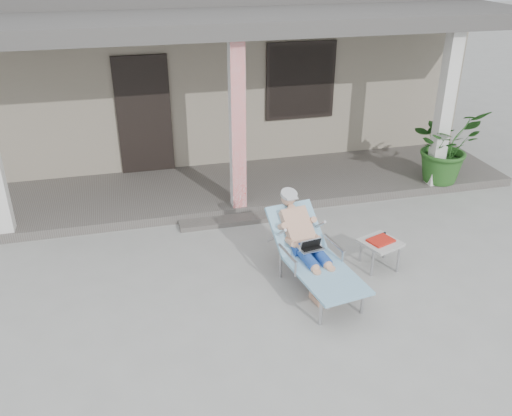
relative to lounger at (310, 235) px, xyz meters
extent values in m
plane|color=#9E9E99|center=(-0.45, 0.00, -0.70)|extent=(60.00, 60.00, 0.00)
cube|color=gray|center=(-0.45, 6.50, 0.80)|extent=(10.00, 5.00, 3.00)
cube|color=black|center=(-1.75, 3.97, 0.50)|extent=(0.95, 0.06, 2.10)
cube|color=black|center=(1.15, 3.97, 0.95)|extent=(1.20, 0.06, 1.30)
cube|color=black|center=(1.15, 3.96, 0.95)|extent=(1.32, 0.05, 1.42)
cube|color=#605B56|center=(-0.45, 3.00, -0.63)|extent=(10.00, 2.00, 0.15)
cube|color=red|center=(-0.45, 2.15, 0.75)|extent=(0.22, 0.22, 2.61)
cube|color=silver|center=(3.05, 2.15, 0.75)|extent=(0.22, 0.22, 2.61)
cube|color=#474442|center=(-0.45, 3.00, 2.18)|extent=(10.00, 2.30, 0.24)
cube|color=#605B56|center=(-0.45, 1.85, -0.66)|extent=(2.00, 0.30, 0.07)
cylinder|color=#B7B7BC|center=(-0.15, -0.87, -0.53)|extent=(0.04, 0.04, 0.34)
cylinder|color=#B7B7BC|center=(0.41, -0.78, -0.53)|extent=(0.04, 0.04, 0.34)
cylinder|color=#B7B7BC|center=(-0.31, 0.19, -0.53)|extent=(0.04, 0.04, 0.34)
cylinder|color=#B7B7BC|center=(0.24, 0.28, -0.53)|extent=(0.04, 0.04, 0.34)
cube|color=#B7B7BC|center=(0.07, -0.43, -0.35)|extent=(0.73, 1.18, 0.03)
cube|color=#87BDD2|center=(0.07, -0.43, -0.33)|extent=(0.83, 1.23, 0.04)
cube|color=#B7B7BC|center=(-0.06, 0.37, -0.14)|extent=(0.64, 0.61, 0.45)
cube|color=#87BDD2|center=(-0.06, 0.37, -0.10)|extent=(0.74, 0.69, 0.51)
cylinder|color=#B2B2B5|center=(-0.10, 0.63, 0.30)|extent=(0.25, 0.26, 0.12)
cube|color=silver|center=(0.01, -0.04, -0.17)|extent=(0.33, 0.26, 0.21)
cube|color=#B3B2AD|center=(1.05, 0.11, -0.33)|extent=(0.60, 0.60, 0.04)
cylinder|color=#B7B7BC|center=(0.86, -0.07, -0.52)|extent=(0.03, 0.03, 0.36)
cylinder|color=#B7B7BC|center=(1.24, -0.07, -0.52)|extent=(0.03, 0.03, 0.36)
cylinder|color=#B7B7BC|center=(0.86, 0.30, -0.52)|extent=(0.03, 0.03, 0.36)
cylinder|color=#B7B7BC|center=(1.24, 0.30, -0.52)|extent=(0.03, 0.03, 0.36)
cube|color=red|center=(1.05, 0.11, -0.29)|extent=(0.39, 0.34, 0.03)
cube|color=black|center=(1.05, 0.24, -0.30)|extent=(0.31, 0.13, 0.03)
imported|color=#26591E|center=(3.25, 2.25, 0.10)|extent=(1.40, 1.29, 1.31)
camera|label=1|loc=(-2.09, -5.55, 3.31)|focal=38.00mm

